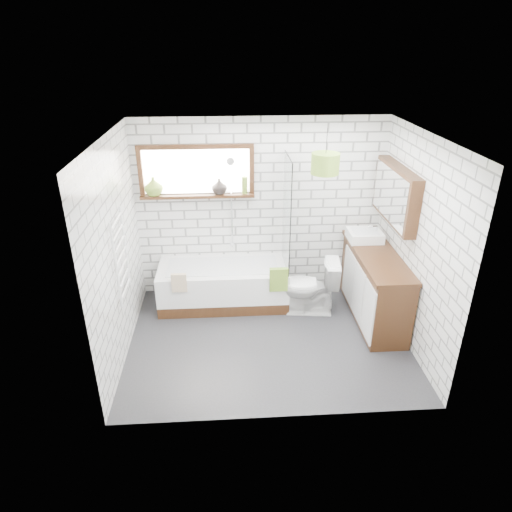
{
  "coord_description": "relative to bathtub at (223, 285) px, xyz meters",
  "views": [
    {
      "loc": [
        -0.46,
        -4.66,
        3.41
      ],
      "look_at": [
        -0.13,
        0.25,
        1.03
      ],
      "focal_mm": 32.0,
      "sensor_mm": 36.0,
      "label": 1
    }
  ],
  "objects": [
    {
      "name": "bottle",
      "position": [
        0.33,
        0.32,
        1.31
      ],
      "size": [
        0.09,
        0.09,
        0.23
      ],
      "primitive_type": "cylinder",
      "rotation": [
        0.0,
        0.0,
        0.37
      ],
      "color": "olive",
      "rests_on": "window"
    },
    {
      "name": "floor",
      "position": [
        0.54,
        -0.91,
        -0.29
      ],
      "size": [
        3.4,
        2.6,
        0.01
      ],
      "primitive_type": "cube",
      "color": "#252529",
      "rests_on": "ground"
    },
    {
      "name": "toilet",
      "position": [
        1.15,
        -0.32,
        0.11
      ],
      "size": [
        0.52,
        0.81,
        0.78
      ],
      "primitive_type": "imported",
      "rotation": [
        0.0,
        0.0,
        -1.69
      ],
      "color": "white",
      "rests_on": "floor"
    },
    {
      "name": "towel_beige",
      "position": [
        -0.56,
        -0.39,
        0.27
      ],
      "size": [
        0.2,
        0.05,
        0.26
      ],
      "primitive_type": "cube",
      "color": "tan",
      "rests_on": "bathtub"
    },
    {
      "name": "shower_riser",
      "position": [
        0.14,
        0.35,
        1.06
      ],
      "size": [
        0.02,
        0.02,
        1.3
      ],
      "primitive_type": "cylinder",
      "color": "silver",
      "rests_on": "wall_back"
    },
    {
      "name": "ceiling",
      "position": [
        0.54,
        -0.91,
        2.22
      ],
      "size": [
        3.4,
        2.6,
        0.01
      ],
      "primitive_type": "cube",
      "color": "white",
      "rests_on": "ground"
    },
    {
      "name": "towel_radiator",
      "position": [
        -1.12,
        -0.91,
        0.91
      ],
      "size": [
        0.06,
        0.52,
        1.0
      ],
      "primitive_type": "cube",
      "color": "white",
      "rests_on": "wall_left"
    },
    {
      "name": "towel_green",
      "position": [
        0.73,
        -0.39,
        0.27
      ],
      "size": [
        0.24,
        0.06,
        0.32
      ],
      "primitive_type": "cube",
      "color": "olive",
      "rests_on": "bathtub"
    },
    {
      "name": "shower_screen",
      "position": [
        0.86,
        0.0,
        1.04
      ],
      "size": [
        0.02,
        0.72,
        1.5
      ],
      "primitive_type": "cube",
      "color": "white",
      "rests_on": "bathtub"
    },
    {
      "name": "vase_dark",
      "position": [
        -0.01,
        0.32,
        1.3
      ],
      "size": [
        0.25,
        0.25,
        0.21
      ],
      "primitive_type": "imported",
      "rotation": [
        0.0,
        0.0,
        0.28
      ],
      "color": "black",
      "rests_on": "window"
    },
    {
      "name": "wall_left",
      "position": [
        -1.16,
        -0.91,
        0.96
      ],
      "size": [
        0.01,
        2.6,
        2.5
      ],
      "primitive_type": "cube",
      "color": "white",
      "rests_on": "ground"
    },
    {
      "name": "tap",
      "position": [
        2.08,
        -0.03,
        0.76
      ],
      "size": [
        0.04,
        0.04,
        0.14
      ],
      "primitive_type": "cylinder",
      "rotation": [
        0.0,
        0.0,
        -0.43
      ],
      "color": "silver",
      "rests_on": "vanity"
    },
    {
      "name": "vanity",
      "position": [
        1.98,
        -0.47,
        0.18
      ],
      "size": [
        0.52,
        1.62,
        0.93
      ],
      "primitive_type": "cube",
      "color": "black",
      "rests_on": "floor"
    },
    {
      "name": "mirror_cabinet",
      "position": [
        2.16,
        -0.31,
        1.36
      ],
      "size": [
        0.16,
        1.2,
        0.7
      ],
      "primitive_type": "cube",
      "color": "black",
      "rests_on": "wall_right"
    },
    {
      "name": "bathtub",
      "position": [
        0.0,
        0.0,
        0.0
      ],
      "size": [
        1.76,
        0.78,
        0.57
      ],
      "primitive_type": "cube",
      "color": "white",
      "rests_on": "floor"
    },
    {
      "name": "vase_olive",
      "position": [
        -0.88,
        0.32,
        1.32
      ],
      "size": [
        0.28,
        0.28,
        0.25
      ],
      "primitive_type": "imported",
      "rotation": [
        0.0,
        0.0,
        0.2
      ],
      "color": "olive",
      "rests_on": "window"
    },
    {
      "name": "wall_back",
      "position": [
        0.54,
        0.39,
        0.96
      ],
      "size": [
        3.4,
        0.01,
        2.5
      ],
      "primitive_type": "cube",
      "color": "white",
      "rests_on": "ground"
    },
    {
      "name": "basin",
      "position": [
        1.92,
        -0.03,
        0.71
      ],
      "size": [
        0.44,
        0.39,
        0.13
      ],
      "primitive_type": "cube",
      "color": "white",
      "rests_on": "vanity"
    },
    {
      "name": "pendant",
      "position": [
        1.22,
        -0.49,
        1.81
      ],
      "size": [
        0.32,
        0.32,
        0.24
      ],
      "primitive_type": "cylinder",
      "color": "olive",
      "rests_on": "ceiling"
    },
    {
      "name": "wall_front",
      "position": [
        0.54,
        -2.22,
        0.96
      ],
      "size": [
        3.4,
        0.01,
        2.5
      ],
      "primitive_type": "cube",
      "color": "white",
      "rests_on": "ground"
    },
    {
      "name": "wall_right",
      "position": [
        2.25,
        -0.91,
        0.96
      ],
      "size": [
        0.01,
        2.6,
        2.5
      ],
      "primitive_type": "cube",
      "color": "white",
      "rests_on": "ground"
    },
    {
      "name": "window",
      "position": [
        -0.31,
        0.35,
        1.51
      ],
      "size": [
        1.52,
        0.16,
        0.68
      ],
      "primitive_type": "cube",
      "color": "black",
      "rests_on": "wall_back"
    }
  ]
}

